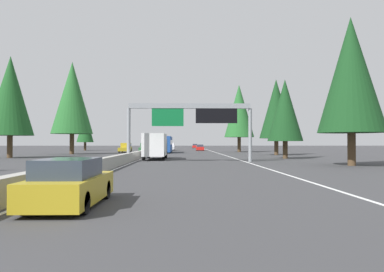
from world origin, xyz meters
The scene contains 20 objects.
ground_plane centered at (60.00, 0.00, 0.00)m, with size 320.00×320.00×0.00m, color #38383A.
median_barrier centered at (80.00, 0.30, 0.45)m, with size 180.00×0.56×0.90m, color #9E9B93.
shoulder_stripe_right centered at (70.00, -11.52, 0.01)m, with size 160.00×0.16×0.01m, color silver.
shoulder_stripe_median centered at (70.00, -0.25, 0.01)m, with size 160.00×0.16×0.01m, color silver.
sign_gantry_overhead centered at (33.83, -6.04, 4.71)m, with size 0.50×12.68×5.91m.
sedan_distant_a centered at (8.23, -1.75, 0.68)m, with size 4.40×1.80×1.47m.
box_truck_far_right centered at (39.38, -1.98, 1.61)m, with size 8.50×2.40×2.95m.
bus_mid_center centered at (67.10, -1.62, 1.72)m, with size 11.50×2.55×3.10m.
sedan_near_right centered at (84.30, -9.12, 0.68)m, with size 4.40×1.80×1.47m.
pickup_far_left centered at (88.05, -1.98, 0.91)m, with size 5.60×2.00×1.86m.
sedan_mid_right centered at (124.62, -9.14, 0.68)m, with size 4.40×1.80×1.47m.
oncoming_near centered at (70.61, 6.45, 0.91)m, with size 5.60×2.00×1.86m.
oncoming_far centered at (72.40, 2.70, 0.91)m, with size 5.60×2.00×1.86m.
conifer_right_foreground centered at (27.50, -19.49, 7.71)m, with size 5.58×5.58×12.68m.
conifer_right_near centered at (41.17, -17.64, 5.89)m, with size 4.27×4.27×9.70m.
conifer_right_mid centered at (53.80, -19.77, 7.24)m, with size 5.24×5.24×11.91m.
conifer_right_far centered at (71.89, -16.67, 8.47)m, with size 6.13×6.13×13.92m.
conifer_left_near centered at (43.81, 16.85, 7.91)m, with size 5.72×5.72×13.01m.
conifer_left_mid centered at (58.59, 13.52, 9.46)m, with size 6.85×6.85×15.56m.
conifer_left_far centered at (86.23, 18.73, 5.60)m, with size 4.06×4.06×9.23m.
Camera 1 is at (-3.16, -5.27, 1.96)m, focal length 34.24 mm.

